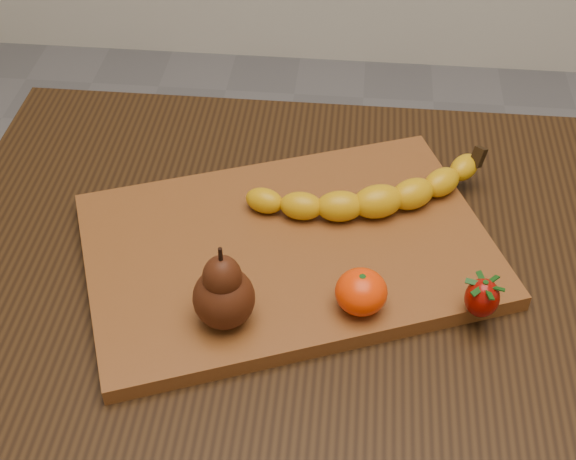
# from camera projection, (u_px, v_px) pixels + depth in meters

# --- Properties ---
(table) EXTENTS (1.00, 0.70, 0.76)m
(table) POSITION_uv_depth(u_px,v_px,m) (361.00, 340.00, 0.95)
(table) COLOR black
(table) RESTS_ON ground
(cutting_board) EXTENTS (0.53, 0.44, 0.02)m
(cutting_board) POSITION_uv_depth(u_px,v_px,m) (288.00, 249.00, 0.91)
(cutting_board) COLOR brown
(cutting_board) RESTS_ON table
(banana) EXTENTS (0.26, 0.15, 0.04)m
(banana) POSITION_uv_depth(u_px,v_px,m) (378.00, 201.00, 0.93)
(banana) COLOR #DBA30A
(banana) RESTS_ON cutting_board
(pear) EXTENTS (0.07, 0.07, 0.10)m
(pear) POSITION_uv_depth(u_px,v_px,m) (223.00, 286.00, 0.79)
(pear) COLOR #431B0A
(pear) RESTS_ON cutting_board
(mandarin) EXTENTS (0.05, 0.05, 0.05)m
(mandarin) POSITION_uv_depth(u_px,v_px,m) (361.00, 292.00, 0.82)
(mandarin) COLOR #FF3802
(mandarin) RESTS_ON cutting_board
(strawberry) EXTENTS (0.04, 0.04, 0.04)m
(strawberry) POSITION_uv_depth(u_px,v_px,m) (482.00, 297.00, 0.81)
(strawberry) COLOR #940A04
(strawberry) RESTS_ON cutting_board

